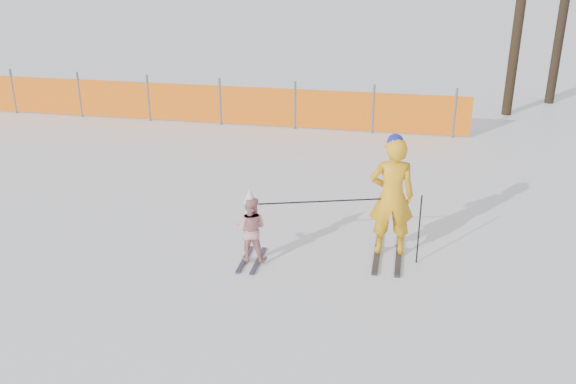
# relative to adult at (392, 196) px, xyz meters

# --- Properties ---
(ground) EXTENTS (120.00, 120.00, 0.00)m
(ground) POSITION_rel_adult_xyz_m (-1.61, -0.62, -1.01)
(ground) COLOR white
(ground) RESTS_ON ground
(adult) EXTENTS (0.76, 1.48, 2.01)m
(adult) POSITION_rel_adult_xyz_m (0.00, 0.00, 0.00)
(adult) COLOR black
(adult) RESTS_ON ground
(child) EXTENTS (0.52, 0.87, 1.24)m
(child) POSITION_rel_adult_xyz_m (-2.10, -0.64, -0.44)
(child) COLOR black
(child) RESTS_ON ground
(ski_poles) EXTENTS (2.44, 0.59, 1.14)m
(ski_poles) POSITION_rel_adult_xyz_m (-0.49, -0.28, -0.19)
(ski_poles) COLOR black
(ski_poles) RESTS_ON ground
(safety_fence) EXTENTS (14.44, 0.06, 1.25)m
(safety_fence) POSITION_rel_adult_xyz_m (-5.53, 6.55, -0.45)
(safety_fence) COLOR #595960
(safety_fence) RESTS_ON ground
(tree_trunks) EXTENTS (3.03, 1.85, 6.36)m
(tree_trunks) POSITION_rel_adult_xyz_m (4.38, 9.78, 1.90)
(tree_trunks) COLOR black
(tree_trunks) RESTS_ON ground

